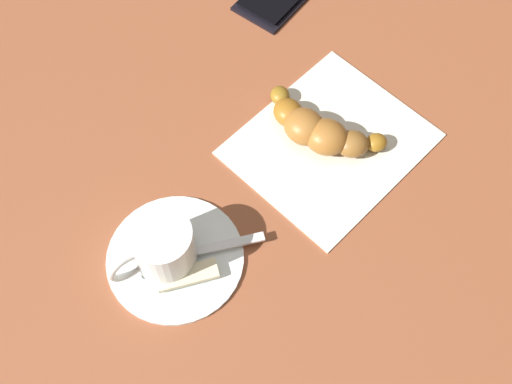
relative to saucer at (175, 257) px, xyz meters
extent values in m
plane|color=brown|center=(-0.12, -0.04, 0.00)|extent=(1.80, 1.80, 0.00)
cylinder|color=silver|center=(0.00, 0.00, 0.00)|extent=(0.14, 0.14, 0.01)
cylinder|color=silver|center=(0.01, 0.00, 0.03)|extent=(0.06, 0.06, 0.05)
cylinder|color=#3E220F|center=(0.01, 0.00, 0.03)|extent=(0.05, 0.05, 0.00)
torus|color=silver|center=(0.04, 0.00, 0.03)|extent=(0.04, 0.01, 0.04)
cube|color=silver|center=(-0.04, 0.01, 0.01)|extent=(0.10, 0.03, 0.00)
ellipsoid|color=silver|center=(0.02, 0.00, 0.01)|extent=(0.03, 0.03, 0.01)
cube|color=beige|center=(0.00, 0.03, 0.01)|extent=(0.06, 0.03, 0.01)
cube|color=silver|center=(-0.20, -0.04, 0.00)|extent=(0.23, 0.21, 0.00)
ellipsoid|color=olive|center=(-0.18, -0.11, 0.01)|extent=(0.03, 0.03, 0.02)
ellipsoid|color=#975F1C|center=(-0.18, -0.09, 0.01)|extent=(0.03, 0.04, 0.02)
ellipsoid|color=#9C6229|center=(-0.18, -0.06, 0.02)|extent=(0.06, 0.06, 0.03)
ellipsoid|color=#9D6228|center=(-0.20, -0.04, 0.02)|extent=(0.06, 0.06, 0.03)
ellipsoid|color=brown|center=(-0.22, -0.02, 0.01)|extent=(0.05, 0.05, 0.02)
ellipsoid|color=#92621B|center=(-0.24, -0.01, 0.01)|extent=(0.03, 0.03, 0.02)
camera|label=1|loc=(0.05, 0.25, 0.60)|focal=45.81mm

